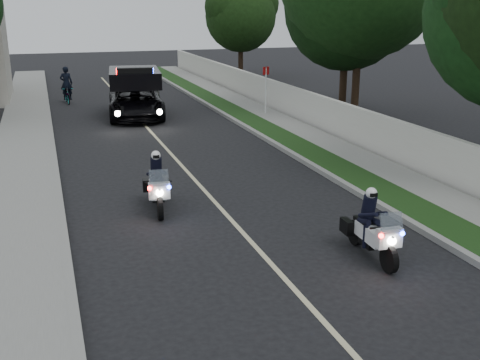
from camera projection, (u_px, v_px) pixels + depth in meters
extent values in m
plane|color=black|center=(280.00, 274.00, 11.87)|extent=(120.00, 120.00, 0.00)
cube|color=gray|center=(280.00, 147.00, 22.17)|extent=(0.20, 60.00, 0.15)
cube|color=#193814|center=(296.00, 145.00, 22.39)|extent=(1.20, 60.00, 0.16)
cube|color=gray|center=(327.00, 143.00, 22.79)|extent=(1.40, 60.00, 0.16)
cube|color=beige|center=(350.00, 124.00, 22.90)|extent=(0.22, 60.00, 1.50)
cube|color=gray|center=(55.00, 165.00, 19.66)|extent=(0.20, 60.00, 0.15)
cube|color=gray|center=(20.00, 168.00, 19.32)|extent=(2.00, 60.00, 0.16)
cube|color=#BFB78C|center=(174.00, 157.00, 20.94)|extent=(0.12, 50.00, 0.01)
imported|color=black|center=(137.00, 117.00, 28.34)|extent=(3.17, 5.74, 2.66)
imported|color=black|center=(68.00, 103.00, 32.33)|extent=(0.70, 1.72, 0.88)
imported|color=black|center=(68.00, 103.00, 32.33)|extent=(0.70, 0.51, 1.82)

